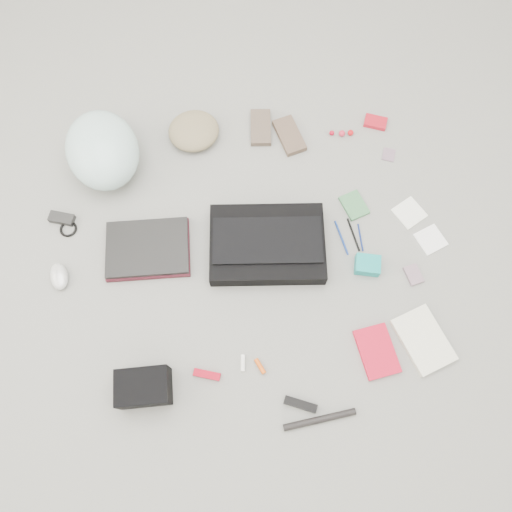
{
  "coord_description": "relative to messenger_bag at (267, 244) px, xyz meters",
  "views": [
    {
      "loc": [
        -0.09,
        -0.66,
        1.89
      ],
      "look_at": [
        0.0,
        0.0,
        0.05
      ],
      "focal_mm": 35.0,
      "sensor_mm": 36.0,
      "label": 1
    }
  ],
  "objects": [
    {
      "name": "bike_helmet",
      "position": [
        -0.62,
        0.47,
        0.07
      ],
      "size": [
        0.36,
        0.42,
        0.22
      ],
      "primitive_type": "ellipsoid",
      "rotation": [
        0.0,
        0.0,
        0.2
      ],
      "color": "silver",
      "rests_on": "ground_plane"
    },
    {
      "name": "altoids_tin",
      "position": [
        0.56,
        0.53,
        -0.03
      ],
      "size": [
        0.11,
        0.09,
        0.02
      ],
      "primitive_type": "cube",
      "rotation": [
        0.0,
        0.0,
        -0.39
      ],
      "color": "red",
      "rests_on": "ground_plane"
    },
    {
      "name": "lollipop_b",
      "position": [
        0.4,
        0.49,
        -0.02
      ],
      "size": [
        0.03,
        0.03,
        0.03
      ],
      "primitive_type": "sphere",
      "rotation": [
        0.0,
        0.0,
        -0.18
      ],
      "color": "red",
      "rests_on": "ground_plane"
    },
    {
      "name": "multitool",
      "position": [
        -0.29,
        -0.47,
        -0.03
      ],
      "size": [
        0.1,
        0.06,
        0.02
      ],
      "primitive_type": "cube",
      "rotation": [
        0.0,
        0.0,
        -0.33
      ],
      "color": "#9A0011",
      "rests_on": "ground_plane"
    },
    {
      "name": "pen_blue",
      "position": [
        0.31,
        0.0,
        -0.03
      ],
      "size": [
        0.03,
        0.15,
        0.01
      ],
      "primitive_type": "cylinder",
      "rotation": [
        1.57,
        0.0,
        0.16
      ],
      "color": "navy",
      "rests_on": "ground_plane"
    },
    {
      "name": "toiletry_tube_white",
      "position": [
        -0.15,
        -0.45,
        -0.03
      ],
      "size": [
        0.03,
        0.06,
        0.02
      ],
      "primitive_type": "cylinder",
      "rotation": [
        1.57,
        0.0,
        -0.13
      ],
      "color": "white",
      "rests_on": "ground_plane"
    },
    {
      "name": "mitten_right",
      "position": [
        0.17,
        0.51,
        -0.02
      ],
      "size": [
        0.13,
        0.2,
        0.03
      ],
      "primitive_type": "cube",
      "rotation": [
        0.0,
        0.0,
        0.24
      ],
      "color": "brown",
      "rests_on": "ground_plane"
    },
    {
      "name": "laptop_sleeve",
      "position": [
        -0.48,
        0.05,
        -0.03
      ],
      "size": [
        0.34,
        0.27,
        0.02
      ],
      "primitive_type": "cube",
      "rotation": [
        0.0,
        0.0,
        -0.05
      ],
      "color": "#4E1722",
      "rests_on": "ground_plane"
    },
    {
      "name": "accordion_wallet",
      "position": [
        0.38,
        -0.13,
        -0.01
      ],
      "size": [
        0.11,
        0.1,
        0.05
      ],
      "primitive_type": "cube",
      "rotation": [
        0.0,
        0.0,
        -0.25
      ],
      "color": "#109795",
      "rests_on": "ground_plane"
    },
    {
      "name": "book_white",
      "position": [
        0.53,
        -0.45,
        -0.03
      ],
      "size": [
        0.22,
        0.27,
        0.02
      ],
      "primitive_type": "cube",
      "rotation": [
        0.0,
        0.0,
        0.31
      ],
      "color": "silver",
      "rests_on": "ground_plane"
    },
    {
      "name": "u_lock",
      "position": [
        0.04,
        -0.62,
        -0.03
      ],
      "size": [
        0.12,
        0.08,
        0.02
      ],
      "primitive_type": "cube",
      "rotation": [
        0.0,
        0.0,
        -0.42
      ],
      "color": "black",
      "rests_on": "ground_plane"
    },
    {
      "name": "book_red",
      "position": [
        0.35,
        -0.47,
        -0.03
      ],
      "size": [
        0.15,
        0.21,
        0.02
      ],
      "primitive_type": "cube",
      "rotation": [
        0.0,
        0.0,
        0.13
      ],
      "color": "red",
      "rests_on": "ground_plane"
    },
    {
      "name": "laptop",
      "position": [
        -0.48,
        0.05,
        -0.0
      ],
      "size": [
        0.34,
        0.25,
        0.02
      ],
      "primitive_type": "cube",
      "rotation": [
        0.0,
        0.0,
        -0.05
      ],
      "color": "black",
      "rests_on": "laptop_sleeve"
    },
    {
      "name": "beanie",
      "position": [
        -0.25,
        0.57,
        0.0
      ],
      "size": [
        0.25,
        0.24,
        0.08
      ],
      "primitive_type": "ellipsoid",
      "rotation": [
        0.0,
        0.0,
        0.15
      ],
      "color": "#867656",
      "rests_on": "ground_plane"
    },
    {
      "name": "pen_navy",
      "position": [
        0.38,
        -0.0,
        -0.03
      ],
      "size": [
        0.01,
        0.12,
        0.01
      ],
      "primitive_type": "cylinder",
      "rotation": [
        1.57,
        0.0,
        -0.03
      ],
      "color": "navy",
      "rests_on": "ground_plane"
    },
    {
      "name": "napkin_bottom",
      "position": [
        0.67,
        -0.05,
        -0.03
      ],
      "size": [
        0.13,
        0.13,
        0.01
      ],
      "primitive_type": "cube",
      "rotation": [
        0.0,
        0.0,
        0.36
      ],
      "color": "white",
      "rests_on": "ground_plane"
    },
    {
      "name": "card_deck",
      "position": [
        0.56,
        -0.19,
        -0.03
      ],
      "size": [
        0.07,
        0.09,
        0.02
      ],
      "primitive_type": "cube",
      "rotation": [
        0.0,
        0.0,
        0.21
      ],
      "color": "gray",
      "rests_on": "ground_plane"
    },
    {
      "name": "mitten_left",
      "position": [
        0.05,
        0.56,
        -0.02
      ],
      "size": [
        0.11,
        0.19,
        0.03
      ],
      "primitive_type": "cube",
      "rotation": [
        0.0,
        0.0,
        -0.12
      ],
      "color": "brown",
      "rests_on": "ground_plane"
    },
    {
      "name": "stamp_sheet",
      "position": [
        0.58,
        0.36,
        -0.04
      ],
      "size": [
        0.07,
        0.08,
        0.0
      ],
      "primitive_type": "cube",
      "rotation": [
        0.0,
        0.0,
        -0.39
      ],
      "color": "gray",
      "rests_on": "ground_plane"
    },
    {
      "name": "napkin_top",
      "position": [
        0.61,
        0.08,
        -0.03
      ],
      "size": [
        0.15,
        0.15,
        0.01
      ],
      "primitive_type": "cube",
      "rotation": [
        0.0,
        0.0,
        0.48
      ],
      "color": "white",
      "rests_on": "ground_plane"
    },
    {
      "name": "cable_coil",
      "position": [
        -0.8,
        0.18,
        -0.03
      ],
      "size": [
        0.09,
        0.09,
        0.01
      ],
      "primitive_type": "torus",
      "rotation": [
        0.0,
        0.0,
        0.21
      ],
      "color": "black",
      "rests_on": "ground_plane"
    },
    {
      "name": "bike_pump",
      "position": [
        0.1,
        -0.68,
        -0.03
      ],
      "size": [
        0.27,
        0.05,
        0.02
      ],
      "primitive_type": "cylinder",
      "rotation": [
        0.0,
        1.57,
        0.09
      ],
      "color": "black",
      "rests_on": "ground_plane"
    },
    {
      "name": "bag_flap",
      "position": [
        0.0,
        -0.0,
        0.04
      ],
      "size": [
        0.45,
        0.24,
        0.01
      ],
      "primitive_type": "cube",
      "rotation": [
        0.0,
        0.0,
        -0.11
      ],
      "color": "black",
      "rests_on": "messenger_bag"
    },
    {
      "name": "notepad",
      "position": [
        0.39,
        0.14,
        -0.03
      ],
      "size": [
        0.12,
        0.14,
        0.01
      ],
      "primitive_type": "cube",
      "rotation": [
        0.0,
        0.0,
        0.31
      ],
      "color": "#3A7245",
      "rests_on": "ground_plane"
    },
    {
      "name": "camera_bag",
      "position": [
        -0.51,
        -0.5,
        0.02
      ],
      "size": [
        0.19,
        0.14,
        0.12
      ],
      "primitive_type": "cube",
      "rotation": [
        0.0,
        0.0,
        -0.03
      ],
      "color": "black",
      "rests_on": "ground_plane"
    },
    {
      "name": "lollipop_a",
      "position": [
        0.36,
        0.5,
        -0.03
      ],
      "size": [
        0.03,
        0.03,
        0.02
      ],
      "primitive_type": "sphere",
      "rotation": [
        0.0,
        0.0,
        -0.38
      ],
      "color": "#B00920",
      "rests_on": "ground_plane"
    },
    {
      "name": "lollipop_c",
      "position": [
        0.44,
        0.49,
        -0.02
      ],
      "size": [
        0.03,
        0.03,
        0.03
      ],
      "primitive_type": "sphere",
      "rotation": [
        0.0,
        0.0,
        0.21
      ],
      "color": "red",
      "rests_on": "ground_plane"
    },
    {
      "name": "mouse",
      "position": [
        -0.83,
        -0.02,
        -0.02
      ],
      "size": [
        0.09,
        0.12,
        0.04
      ],
      "primitive_type": "ellipsoid",
      "rotation": [
        0.0,
        0.0,
        0.18
      ],
      "color": "silver",
      "rests_on": "ground_plane"
    },
    {
      "name": "toiletry_tube_orange",
      "position": [
        -0.09,
        -0.47,
        -0.03
      ],
      "size": [
        0.04,
        0.06,
        0.02
      ],
      "primitive_type": "cylinder",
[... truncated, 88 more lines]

